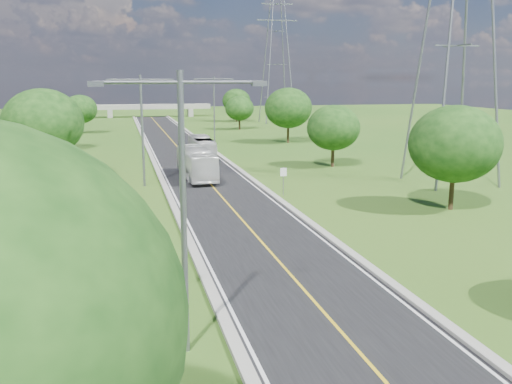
% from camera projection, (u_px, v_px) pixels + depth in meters
% --- Properties ---
extents(ground, '(260.00, 260.00, 0.00)m').
position_uv_depth(ground, '(190.00, 161.00, 67.87)').
color(ground, '#295618').
rests_on(ground, ground).
extents(road, '(8.00, 150.00, 0.06)m').
position_uv_depth(road, '(184.00, 154.00, 73.58)').
color(road, black).
rests_on(road, ground).
extents(curb_left, '(0.50, 150.00, 0.22)m').
position_uv_depth(curb_left, '(151.00, 155.00, 72.59)').
color(curb_left, gray).
rests_on(curb_left, ground).
extents(curb_right, '(0.50, 150.00, 0.22)m').
position_uv_depth(curb_right, '(217.00, 153.00, 74.54)').
color(curb_right, gray).
rests_on(curb_right, ground).
extents(speed_limit_sign, '(0.55, 0.09, 2.40)m').
position_uv_depth(speed_limit_sign, '(283.00, 177.00, 47.76)').
color(speed_limit_sign, slate).
rests_on(speed_limit_sign, ground).
extents(overpass, '(30.00, 3.00, 3.20)m').
position_uv_depth(overpass, '(151.00, 107.00, 143.65)').
color(overpass, gray).
rests_on(overpass, ground).
extents(streetlight_near_left, '(5.90, 0.25, 10.00)m').
position_uv_depth(streetlight_near_left, '(183.00, 190.00, 19.57)').
color(streetlight_near_left, slate).
rests_on(streetlight_near_left, ground).
extents(streetlight_mid_left, '(5.90, 0.25, 10.00)m').
position_uv_depth(streetlight_mid_left, '(142.00, 121.00, 51.02)').
color(streetlight_mid_left, slate).
rests_on(streetlight_mid_left, ground).
extents(streetlight_far_right, '(5.90, 0.25, 10.00)m').
position_uv_depth(streetlight_far_right, '(214.00, 104.00, 85.23)').
color(streetlight_far_right, slate).
rests_on(streetlight_far_right, ground).
extents(power_tower_near, '(9.00, 6.40, 28.00)m').
position_uv_depth(power_tower_near, '(458.00, 29.00, 51.09)').
color(power_tower_near, slate).
rests_on(power_tower_near, ground).
extents(power_tower_far, '(9.00, 6.40, 28.00)m').
position_uv_depth(power_tower_far, '(277.00, 58.00, 123.50)').
color(power_tower_far, slate).
rests_on(power_tower_far, ground).
extents(tree_lc, '(7.56, 7.56, 8.79)m').
position_uv_depth(tree_lc, '(43.00, 123.00, 53.80)').
color(tree_lc, black).
rests_on(tree_lc, ground).
extents(tree_ld, '(6.72, 6.72, 7.82)m').
position_uv_depth(tree_ld, '(50.00, 114.00, 76.34)').
color(tree_ld, black).
rests_on(tree_ld, ground).
extents(tree_le, '(5.88, 5.88, 6.84)m').
position_uv_depth(tree_le, '(80.00, 109.00, 99.92)').
color(tree_le, black).
rests_on(tree_le, ground).
extents(tree_rb, '(6.72, 6.72, 7.82)m').
position_uv_depth(tree_rb, '(455.00, 144.00, 41.96)').
color(tree_rb, black).
rests_on(tree_rb, ground).
extents(tree_rc, '(5.88, 5.88, 6.84)m').
position_uv_depth(tree_rc, '(333.00, 128.00, 62.83)').
color(tree_rc, black).
rests_on(tree_rc, ground).
extents(tree_rd, '(7.14, 7.14, 8.30)m').
position_uv_depth(tree_rd, '(288.00, 108.00, 85.98)').
color(tree_rd, black).
rests_on(tree_rd, ground).
extents(tree_re, '(5.46, 5.46, 6.35)m').
position_uv_depth(tree_re, '(239.00, 108.00, 108.53)').
color(tree_re, black).
rests_on(tree_re, ground).
extents(tree_rf, '(6.30, 6.30, 7.33)m').
position_uv_depth(tree_rf, '(236.00, 101.00, 128.28)').
color(tree_rf, black).
rests_on(tree_rf, ground).
extents(bus_outbound, '(2.41, 9.78, 2.72)m').
position_uv_depth(bus_outbound, '(202.00, 148.00, 69.24)').
color(bus_outbound, silver).
rests_on(bus_outbound, road).
extents(bus_inbound, '(2.76, 10.74, 2.98)m').
position_uv_depth(bus_inbound, '(196.00, 163.00, 55.85)').
color(bus_inbound, silver).
rests_on(bus_inbound, road).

